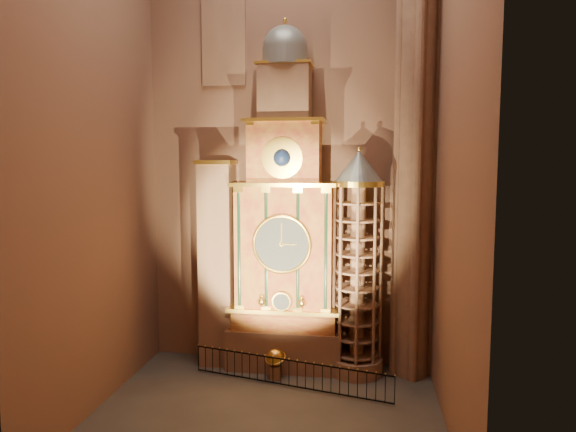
% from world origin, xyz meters
% --- Properties ---
extents(floor, '(14.00, 14.00, 0.00)m').
position_xyz_m(floor, '(0.00, 0.00, 0.00)').
color(floor, '#383330').
rests_on(floor, ground).
extents(wall_back, '(22.00, 0.00, 22.00)m').
position_xyz_m(wall_back, '(0.00, 6.00, 11.00)').
color(wall_back, brown).
rests_on(wall_back, floor).
extents(wall_left, '(0.00, 22.00, 22.00)m').
position_xyz_m(wall_left, '(-7.00, 0.00, 11.00)').
color(wall_left, brown).
rests_on(wall_left, floor).
extents(wall_right, '(0.00, 22.00, 22.00)m').
position_xyz_m(wall_right, '(7.00, 0.00, 11.00)').
color(wall_right, brown).
rests_on(wall_right, floor).
extents(astronomical_clock, '(5.60, 2.41, 16.70)m').
position_xyz_m(astronomical_clock, '(0.00, 4.96, 6.68)').
color(astronomical_clock, '#8C634C').
rests_on(astronomical_clock, floor).
extents(portrait_tower, '(1.80, 1.60, 10.20)m').
position_xyz_m(portrait_tower, '(-3.40, 4.98, 5.15)').
color(portrait_tower, '#8C634C').
rests_on(portrait_tower, floor).
extents(stair_turret, '(2.50, 2.50, 10.80)m').
position_xyz_m(stair_turret, '(3.50, 4.70, 5.27)').
color(stair_turret, '#8C634C').
rests_on(stair_turret, floor).
extents(gothic_pier, '(2.04, 2.04, 22.00)m').
position_xyz_m(gothic_pier, '(6.10, 5.00, 11.00)').
color(gothic_pier, '#8C634C').
rests_on(gothic_pier, floor).
extents(stained_glass_window, '(2.20, 0.14, 5.20)m').
position_xyz_m(stained_glass_window, '(-3.20, 5.92, 16.50)').
color(stained_glass_window, '#391B7A').
rests_on(stained_glass_window, wall_back).
extents(celestial_globe, '(1.23, 1.19, 1.43)m').
position_xyz_m(celestial_globe, '(-0.24, 3.49, 0.86)').
color(celestial_globe, '#8C634C').
rests_on(celestial_globe, floor).
extents(iron_railing, '(9.19, 2.33, 1.24)m').
position_xyz_m(iron_railing, '(0.54, 2.60, 0.67)').
color(iron_railing, black).
rests_on(iron_railing, floor).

